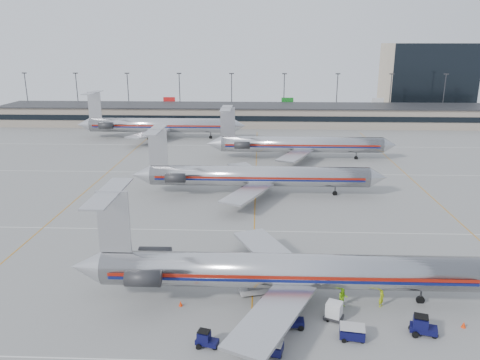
# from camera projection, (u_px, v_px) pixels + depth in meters

# --- Properties ---
(ground) EXTENTS (260.00, 260.00, 0.00)m
(ground) POSITION_uv_depth(u_px,v_px,m) (253.00, 264.00, 55.58)
(ground) COLOR gray
(ground) RESTS_ON ground
(apron_markings) EXTENTS (160.00, 0.15, 0.02)m
(apron_markings) POSITION_uv_depth(u_px,v_px,m) (254.00, 231.00, 65.16)
(apron_markings) COLOR silver
(apron_markings) RESTS_ON ground
(terminal) EXTENTS (162.00, 17.00, 6.25)m
(terminal) POSITION_uv_depth(u_px,v_px,m) (257.00, 115.00, 148.58)
(terminal) COLOR gray
(terminal) RESTS_ON ground
(light_mast_row) EXTENTS (163.60, 0.40, 15.28)m
(light_mast_row) POSITION_uv_depth(u_px,v_px,m) (258.00, 93.00, 160.49)
(light_mast_row) COLOR #38383D
(light_mast_row) RESTS_ON ground
(distant_building) EXTENTS (30.00, 20.00, 25.00)m
(distant_building) POSITION_uv_depth(u_px,v_px,m) (426.00, 78.00, 172.32)
(distant_building) COLOR tan
(distant_building) RESTS_ON ground
(jet_foreground) EXTENTS (44.19, 26.02, 11.57)m
(jet_foreground) POSITION_uv_depth(u_px,v_px,m) (280.00, 270.00, 46.80)
(jet_foreground) COLOR silver
(jet_foreground) RESTS_ON ground
(jet_second_row) EXTENTS (43.66, 25.71, 11.43)m
(jet_second_row) POSITION_uv_depth(u_px,v_px,m) (254.00, 176.00, 80.06)
(jet_second_row) COLOR silver
(jet_second_row) RESTS_ON ground
(jet_third_row) EXTENTS (42.42, 26.09, 11.60)m
(jet_third_row) POSITION_uv_depth(u_px,v_px,m) (297.00, 144.00, 104.70)
(jet_third_row) COLOR silver
(jet_third_row) RESTS_ON ground
(jet_back_row) EXTENTS (46.19, 28.41, 12.63)m
(jet_back_row) POSITION_uv_depth(u_px,v_px,m) (158.00, 125.00, 127.36)
(jet_back_row) COLOR silver
(jet_back_row) RESTS_ON ground
(tug_left) EXTENTS (2.10, 1.42, 1.56)m
(tug_left) POSITION_uv_depth(u_px,v_px,m) (206.00, 339.00, 40.23)
(tug_left) COLOR #090A36
(tug_left) RESTS_ON ground
(tug_center) EXTENTS (2.24, 1.20, 1.82)m
(tug_center) POSITION_uv_depth(u_px,v_px,m) (290.00, 319.00, 42.90)
(tug_center) COLOR #090A36
(tug_center) RESTS_ON ground
(tug_right) EXTENTS (2.57, 1.77, 1.90)m
(tug_right) POSITION_uv_depth(u_px,v_px,m) (422.00, 326.00, 41.84)
(tug_right) COLOR #090A36
(tug_right) RESTS_ON ground
(cart_inner) EXTENTS (2.39, 1.90, 1.20)m
(cart_inner) POSITION_uv_depth(u_px,v_px,m) (270.00, 347.00, 39.33)
(cart_inner) COLOR #090A36
(cart_inner) RESTS_ON ground
(cart_outer) EXTENTS (2.38, 1.80, 1.24)m
(cart_outer) POSITION_uv_depth(u_px,v_px,m) (352.00, 332.00, 41.32)
(cart_outer) COLOR #090A36
(cart_outer) RESTS_ON ground
(uld_container) EXTENTS (2.08, 1.94, 1.75)m
(uld_container) POSITION_uv_depth(u_px,v_px,m) (334.00, 311.00, 44.21)
(uld_container) COLOR #2D2D30
(uld_container) RESTS_ON ground
(belt_loader) EXTENTS (5.00, 2.59, 2.55)m
(belt_loader) POSITION_uv_depth(u_px,v_px,m) (260.00, 287.00, 48.86)
(belt_loader) COLOR #A9A9A9
(belt_loader) RESTS_ON ground
(ramp_worker_near) EXTENTS (0.80, 0.83, 1.91)m
(ramp_worker_near) POSITION_uv_depth(u_px,v_px,m) (382.00, 298.00, 46.29)
(ramp_worker_near) COLOR #B0C712
(ramp_worker_near) RESTS_ON ground
(ramp_worker_far) EXTENTS (0.98, 0.77, 1.98)m
(ramp_worker_far) POSITION_uv_depth(u_px,v_px,m) (343.00, 298.00, 46.29)
(ramp_worker_far) COLOR #7BC712
(ramp_worker_far) RESTS_ON ground
(cone_right) EXTENTS (0.56, 0.56, 0.59)m
(cone_right) POSITION_uv_depth(u_px,v_px,m) (464.00, 325.00, 43.05)
(cone_right) COLOR #F63408
(cone_right) RESTS_ON ground
(cone_left) EXTENTS (0.45, 0.45, 0.55)m
(cone_left) POSITION_uv_depth(u_px,v_px,m) (181.00, 303.00, 46.58)
(cone_left) COLOR #F63408
(cone_left) RESTS_ON ground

